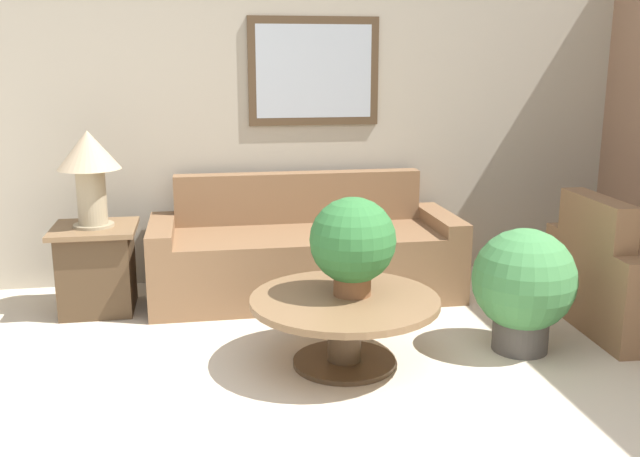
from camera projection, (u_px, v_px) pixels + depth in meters
wall_back at (269, 117)px, 5.62m from camera, size 7.73×0.09×2.60m
couch_main at (305, 255)px, 5.38m from camera, size 2.28×0.87×0.89m
armchair at (636, 282)px, 4.74m from camera, size 0.90×1.12×0.89m
coffee_table at (345, 316)px, 4.13m from camera, size 1.10×1.10×0.41m
side_table at (97, 268)px, 5.04m from camera, size 0.58×0.58×0.61m
table_lamp at (89, 163)px, 4.86m from camera, size 0.43×0.43×0.67m
potted_plant_on_table at (353, 243)px, 4.08m from camera, size 0.50×0.50×0.58m
potted_plant_floor at (524, 285)px, 4.31m from camera, size 0.63×0.63×0.77m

